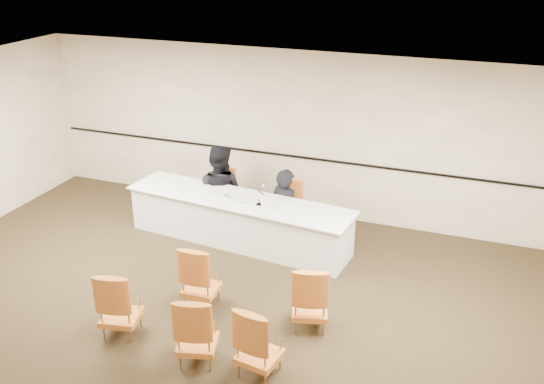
{
  "coord_description": "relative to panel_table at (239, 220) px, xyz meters",
  "views": [
    {
      "loc": [
        3.21,
        -5.81,
        4.84
      ],
      "look_at": [
        0.05,
        2.6,
        0.96
      ],
      "focal_mm": 40.0,
      "sensor_mm": 36.0,
      "label": 1
    }
  ],
  "objects": [
    {
      "name": "microphone",
      "position": [
        0.41,
        -0.11,
        0.55
      ],
      "size": [
        0.12,
        0.22,
        0.31
      ],
      "primitive_type": null,
      "rotation": [
        0.0,
        0.0,
        -0.03
      ],
      "color": "black",
      "rests_on": "panel_table"
    },
    {
      "name": "panelist_second_chair",
      "position": [
        -0.66,
        0.65,
        0.08
      ],
      "size": [
        0.55,
        0.55,
        0.95
      ],
      "primitive_type": null,
      "rotation": [
        0.0,
        0.0,
        -0.1
      ],
      "color": "#BA7021",
      "rests_on": "ground"
    },
    {
      "name": "aud_chair_back_right",
      "position": [
        1.56,
        -2.98,
        0.08
      ],
      "size": [
        0.57,
        0.57,
        0.95
      ],
      "primitive_type": null,
      "rotation": [
        0.0,
        0.0,
        -0.15
      ],
      "color": "#BA7021",
      "rests_on": "ground"
    },
    {
      "name": "aud_chair_back_mid",
      "position": [
        0.77,
        -3.03,
        0.08
      ],
      "size": [
        0.61,
        0.61,
        0.95
      ],
      "primitive_type": null,
      "rotation": [
        0.0,
        0.0,
        0.27
      ],
      "color": "#BA7021",
      "rests_on": "ground"
    },
    {
      "name": "aud_chair_back_left",
      "position": [
        -0.41,
        -2.88,
        0.08
      ],
      "size": [
        0.6,
        0.6,
        0.95
      ],
      "primitive_type": null,
      "rotation": [
        0.0,
        0.0,
        0.22
      ],
      "color": "#BA7021",
      "rests_on": "ground"
    },
    {
      "name": "panelist_second",
      "position": [
        -0.66,
        0.65,
        0.1
      ],
      "size": [
        0.92,
        0.72,
        1.87
      ],
      "primitive_type": "imported",
      "rotation": [
        0.0,
        0.0,
        3.15
      ],
      "color": "black",
      "rests_on": "ground"
    },
    {
      "name": "aud_chair_front_mid",
      "position": [
        0.26,
        -1.92,
        0.08
      ],
      "size": [
        0.52,
        0.52,
        0.95
      ],
      "primitive_type": null,
      "rotation": [
        0.0,
        0.0,
        0.05
      ],
      "color": "#BA7021",
      "rests_on": "ground"
    },
    {
      "name": "drinking_glass",
      "position": [
        0.11,
        -0.15,
        0.44
      ],
      "size": [
        0.08,
        0.08,
        0.1
      ],
      "primitive_type": "cylinder",
      "rotation": [
        0.0,
        0.0,
        0.32
      ],
      "color": "silver",
      "rests_on": "panel_table"
    },
    {
      "name": "papers",
      "position": [
        0.48,
        -0.09,
        0.4
      ],
      "size": [
        0.36,
        0.31,
        0.0
      ],
      "primitive_type": "cube",
      "rotation": [
        0.0,
        0.0,
        -0.34
      ],
      "color": "white",
      "rests_on": "panel_table"
    },
    {
      "name": "water_bottle",
      "position": [
        -0.19,
        -0.05,
        0.51
      ],
      "size": [
        0.09,
        0.09,
        0.23
      ],
      "primitive_type": null,
      "rotation": [
        0.0,
        0.0,
        -0.45
      ],
      "color": "teal",
      "rests_on": "panel_table"
    },
    {
      "name": "ceiling",
      "position": [
        0.51,
        -2.51,
        2.61
      ],
      "size": [
        10.0,
        10.0,
        0.0
      ],
      "primitive_type": "plane",
      "rotation": [
        3.14,
        0.0,
        0.0
      ],
      "color": "silver",
      "rests_on": "ground"
    },
    {
      "name": "panelist_main_chair",
      "position": [
        0.65,
        0.51,
        0.08
      ],
      "size": [
        0.55,
        0.55,
        0.95
      ],
      "primitive_type": null,
      "rotation": [
        0.0,
        0.0,
        -0.1
      ],
      "color": "#BA7021",
      "rests_on": "ground"
    },
    {
      "name": "aud_chair_front_right",
      "position": [
        1.84,
        -1.89,
        0.08
      ],
      "size": [
        0.62,
        0.62,
        0.95
      ],
      "primitive_type": null,
      "rotation": [
        0.0,
        0.0,
        0.27
      ],
      "color": "#BA7021",
      "rests_on": "ground"
    },
    {
      "name": "panelist_main",
      "position": [
        0.65,
        0.51,
        -0.02
      ],
      "size": [
        0.72,
        0.6,
        1.69
      ],
      "primitive_type": "imported",
      "rotation": [
        0.0,
        0.0,
        2.78
      ],
      "color": "black",
      "rests_on": "ground"
    },
    {
      "name": "panel_table",
      "position": [
        0.0,
        0.0,
        0.0
      ],
      "size": [
        4.0,
        1.3,
        0.79
      ],
      "primitive_type": null,
      "rotation": [
        0.0,
        0.0,
        -0.1
      ],
      "color": "white",
      "rests_on": "ground"
    },
    {
      "name": "wall_back",
      "position": [
        0.51,
        1.49,
        1.11
      ],
      "size": [
        10.0,
        0.04,
        3.0
      ],
      "primitive_type": "cube",
      "color": "#BCAC93",
      "rests_on": "ground"
    },
    {
      "name": "coffee_cup",
      "position": [
        0.53,
        -0.2,
        0.46
      ],
      "size": [
        0.1,
        0.1,
        0.14
      ],
      "primitive_type": "cylinder",
      "rotation": [
        0.0,
        0.0,
        0.06
      ],
      "color": "white",
      "rests_on": "panel_table"
    },
    {
      "name": "wall_rail",
      "position": [
        0.51,
        1.45,
        0.71
      ],
      "size": [
        9.8,
        0.04,
        0.03
      ],
      "primitive_type": "cube",
      "color": "black",
      "rests_on": "wall_back"
    },
    {
      "name": "floor",
      "position": [
        0.51,
        -2.51,
        -0.39
      ],
      "size": [
        10.0,
        10.0,
        0.0
      ],
      "primitive_type": "plane",
      "color": "black",
      "rests_on": "ground"
    }
  ]
}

